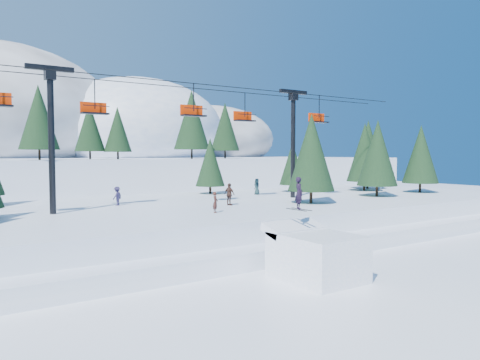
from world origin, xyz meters
TOP-DOWN VIEW (x-y plane):
  - ground at (0.00, 0.00)m, footprint 160.00×160.00m
  - mid_shelf at (0.00, 18.00)m, footprint 70.00×22.00m
  - berm at (0.00, 8.00)m, footprint 70.00×6.00m
  - mountain_ridge at (-5.09, 73.37)m, footprint 119.00×60.68m
  - jump_kicker at (0.80, 1.92)m, footprint 3.60×4.91m
  - chairlift at (0.84, 18.05)m, footprint 46.00×3.21m
  - conifer_stand at (1.39, 18.24)m, footprint 63.03×16.43m
  - distant_skiers at (-1.04, 17.57)m, footprint 27.38×11.04m
  - banner_near at (7.34, 5.23)m, footprint 2.68×1.06m
  - banner_far at (10.31, 5.54)m, footprint 2.78×0.71m

SIDE VIEW (x-z plane):
  - ground at x=0.00m, z-range 0.00..0.00m
  - banner_near at x=7.34m, z-range 0.09..0.99m
  - banner_far at x=10.31m, z-range 0.09..0.99m
  - berm at x=0.00m, z-range 0.00..1.10m
  - mid_shelf at x=0.00m, z-range 0.00..2.50m
  - jump_kicker at x=0.80m, z-range -1.38..4.05m
  - distant_skiers at x=-1.04m, z-range 2.42..4.24m
  - conifer_stand at x=1.39m, z-range 2.62..10.94m
  - chairlift at x=0.84m, z-range 4.18..14.46m
  - mountain_ridge at x=-5.09m, z-range -3.59..22.87m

